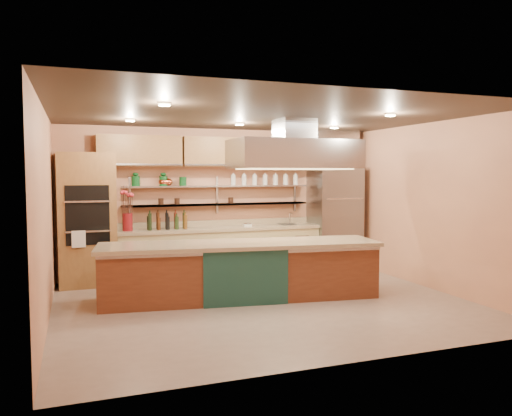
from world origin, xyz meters
name	(u,v)px	position (x,y,z in m)	size (l,w,h in m)	color
floor	(265,304)	(0.00, 0.00, -0.01)	(6.00, 5.00, 0.02)	gray
ceiling	(265,115)	(0.00, 0.00, 2.80)	(6.00, 5.00, 0.02)	black
wall_back	(219,201)	(0.00, 2.50, 1.40)	(6.00, 0.04, 2.80)	tan
wall_front	(353,228)	(0.00, -2.50, 1.40)	(6.00, 0.04, 2.80)	tan
wall_left	(45,216)	(-3.00, 0.00, 1.40)	(0.04, 5.00, 2.80)	tan
wall_right	(431,206)	(3.00, 0.00, 1.40)	(0.04, 5.00, 2.80)	tan
oven_stack	(87,220)	(-2.45, 2.18, 1.15)	(0.95, 0.64, 2.30)	brown
refrigerator	(335,217)	(2.35, 2.14, 1.05)	(0.95, 0.72, 2.10)	gray
back_counter	(221,251)	(-0.05, 2.20, 0.47)	(3.84, 0.64, 0.93)	tan
wall_shelf_lower	(218,204)	(-0.05, 2.37, 1.35)	(3.60, 0.26, 0.03)	#A2A6A9
wall_shelf_upper	(218,186)	(-0.05, 2.37, 1.70)	(3.60, 0.26, 0.03)	#A2A6A9
upper_cabinets	(221,152)	(0.00, 2.32, 2.35)	(4.60, 0.36, 0.55)	brown
range_hood	(294,154)	(0.65, 0.41, 2.25)	(2.00, 1.00, 0.45)	#A2A6A9
ceiling_downlights	(260,118)	(0.00, 0.20, 2.77)	(4.00, 2.80, 0.02)	#FFE5A5
island	(241,271)	(-0.25, 0.41, 0.44)	(4.21, 0.92, 0.88)	brown
flower_vase	(128,222)	(-1.78, 2.15, 1.09)	(0.18, 0.18, 0.31)	maroon
oil_bottle_cluster	(167,223)	(-1.07, 2.15, 1.05)	(0.76, 0.22, 0.25)	black
kitchen_scale	(247,224)	(0.46, 2.15, 0.97)	(0.15, 0.11, 0.09)	silver
bar_faucet	(289,219)	(1.39, 2.25, 1.04)	(0.03, 0.03, 0.23)	silver
copper_kettle	(168,182)	(-1.02, 2.37, 1.79)	(0.18, 0.18, 0.14)	#BD4C2B
green_canister	(183,181)	(-0.74, 2.37, 1.80)	(0.14, 0.14, 0.16)	#0D4018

